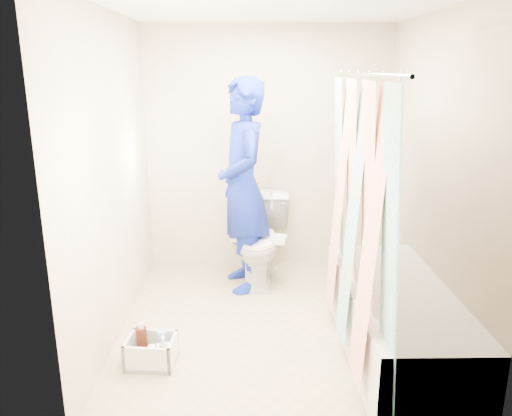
{
  "coord_description": "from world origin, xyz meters",
  "views": [
    {
      "loc": [
        -0.21,
        -3.62,
        1.99
      ],
      "look_at": [
        -0.14,
        0.24,
        0.9
      ],
      "focal_mm": 35.0,
      "sensor_mm": 36.0,
      "label": 1
    }
  ],
  "objects_px": {
    "bathtub": "(396,318)",
    "toilet": "(261,241)",
    "cleaning_caddy": "(153,352)",
    "plumber": "(243,186)"
  },
  "relations": [
    {
      "from": "bathtub",
      "to": "toilet",
      "type": "bearing_deg",
      "value": 125.76
    },
    {
      "from": "cleaning_caddy",
      "to": "toilet",
      "type": "bearing_deg",
      "value": 66.01
    },
    {
      "from": "bathtub",
      "to": "cleaning_caddy",
      "type": "bearing_deg",
      "value": -175.56
    },
    {
      "from": "toilet",
      "to": "plumber",
      "type": "distance_m",
      "value": 0.59
    },
    {
      "from": "bathtub",
      "to": "toilet",
      "type": "relative_size",
      "value": 2.16
    },
    {
      "from": "bathtub",
      "to": "plumber",
      "type": "xyz_separation_m",
      "value": [
        -1.09,
        1.17,
        0.69
      ]
    },
    {
      "from": "toilet",
      "to": "cleaning_caddy",
      "type": "relative_size",
      "value": 2.3
    },
    {
      "from": "toilet",
      "to": "cleaning_caddy",
      "type": "bearing_deg",
      "value": -108.39
    },
    {
      "from": "bathtub",
      "to": "plumber",
      "type": "relative_size",
      "value": 0.91
    },
    {
      "from": "bathtub",
      "to": "cleaning_caddy",
      "type": "relative_size",
      "value": 4.97
    }
  ]
}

